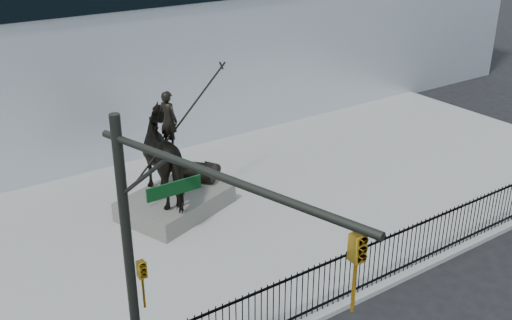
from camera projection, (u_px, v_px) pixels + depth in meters
ground at (396, 318)px, 15.61m from camera, size 120.00×120.00×0.00m
plaza at (247, 210)px, 20.84m from camera, size 30.00×12.00×0.15m
building at (96, 22)px, 28.82m from camera, size 44.00×14.00×9.00m
picket_fence at (365, 267)px, 16.19m from camera, size 22.10×0.10×1.50m
statue_plinth at (176, 202)px, 20.48m from camera, size 4.17×3.50×0.67m
equestrian_statue at (174, 156)px, 19.83m from camera, size 4.31×3.46×3.86m
traffic_signal_left at (165, 292)px, 10.00m from camera, size 1.52×4.84×7.00m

